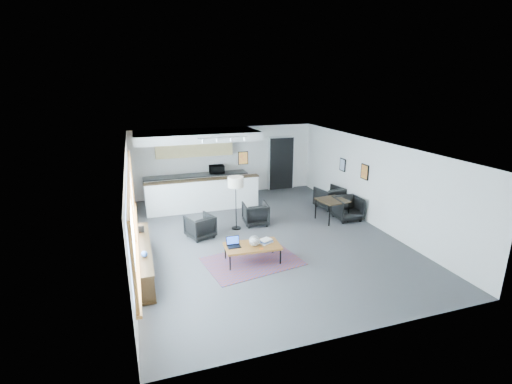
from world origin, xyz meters
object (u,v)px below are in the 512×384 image
object	(u,v)px
book_stack	(265,241)
armchair_right	(255,213)
ceramic_pot	(254,241)
dining_chair_far	(329,198)
armchair_left	(200,225)
dining_chair_near	(348,209)
laptop	(233,243)
coffee_table	(252,246)
microwave	(217,168)
floor_lamp	(236,184)
dining_table	(332,201)

from	to	relation	value
book_stack	armchair_right	distance (m)	2.35
ceramic_pot	dining_chair_far	distance (m)	4.81
armchair_left	dining_chair_near	world-z (taller)	armchair_left
book_stack	armchair_right	bearing A→B (deg)	77.85
laptop	armchair_left	distance (m)	1.84
coffee_table	ceramic_pot	distance (m)	0.18
armchair_left	microwave	world-z (taller)	microwave
coffee_table	armchair_left	bearing A→B (deg)	120.15
floor_lamp	dining_table	size ratio (longest dim) A/B	1.74
dining_chair_near	dining_chair_far	size ratio (longest dim) A/B	0.98
book_stack	armchair_left	bearing A→B (deg)	125.38
dining_chair_far	dining_chair_near	bearing A→B (deg)	78.82
dining_table	dining_chair_near	distance (m)	0.60
dining_chair_far	armchair_right	bearing A→B (deg)	1.49
laptop	ceramic_pot	xyz separation A→B (m)	(0.49, -0.16, 0.07)
laptop	ceramic_pot	world-z (taller)	ceramic_pot
book_stack	floor_lamp	bearing A→B (deg)	94.48
coffee_table	armchair_left	world-z (taller)	armchair_left
armchair_right	microwave	xyz separation A→B (m)	(-0.51, 3.15, 0.74)
armchair_left	microwave	size ratio (longest dim) A/B	1.31
armchair_right	floor_lamp	bearing A→B (deg)	18.92
book_stack	dining_chair_near	size ratio (longest dim) A/B	0.57
armchair_left	dining_table	size ratio (longest dim) A/B	0.78
ceramic_pot	dining_table	bearing A→B (deg)	31.13
ceramic_pot	microwave	size ratio (longest dim) A/B	0.48
floor_lamp	dining_table	world-z (taller)	floor_lamp
armchair_left	floor_lamp	distance (m)	1.57
armchair_left	dining_chair_far	xyz separation A→B (m)	(4.72, 1.11, -0.00)
floor_lamp	dining_chair_far	size ratio (longest dim) A/B	2.26
laptop	ceramic_pot	bearing A→B (deg)	-17.66
armchair_right	ceramic_pot	bearing A→B (deg)	76.32
laptop	dining_chair_near	bearing A→B (deg)	22.56
ceramic_pot	armchair_right	xyz separation A→B (m)	(0.81, 2.39, -0.19)
book_stack	dining_table	xyz separation A→B (m)	(2.89, 1.85, 0.15)
coffee_table	microwave	distance (m)	5.55
armchair_right	floor_lamp	xyz separation A→B (m)	(-0.66, -0.16, 1.02)
book_stack	armchair_left	world-z (taller)	armchair_left
book_stack	floor_lamp	world-z (taller)	floor_lamp
microwave	armchair_right	bearing A→B (deg)	-78.47
armchair_right	laptop	bearing A→B (deg)	64.85
ceramic_pot	dining_chair_far	bearing A→B (deg)	39.23
floor_lamp	dining_chair_far	bearing A→B (deg)	12.90
ceramic_pot	book_stack	world-z (taller)	ceramic_pot
dining_chair_near	dining_chair_far	distance (m)	1.19
dining_table	dining_chair_near	size ratio (longest dim) A/B	1.33
floor_lamp	dining_chair_far	world-z (taller)	floor_lamp
armchair_left	dining_table	xyz separation A→B (m)	(4.20, 0.01, 0.27)
armchair_right	floor_lamp	distance (m)	1.23
armchair_right	microwave	world-z (taller)	microwave
book_stack	microwave	size ratio (longest dim) A/B	0.73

